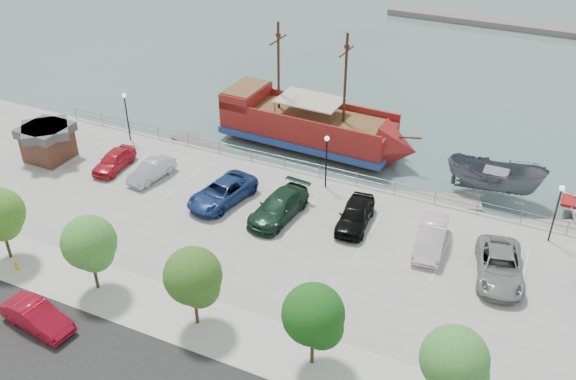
% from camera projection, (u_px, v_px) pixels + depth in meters
% --- Properties ---
extents(ground, '(160.00, 160.00, 0.00)m').
position_uv_depth(ground, '(289.00, 244.00, 43.87)').
color(ground, '#42655F').
extents(sidewalk, '(100.00, 4.00, 0.05)m').
position_uv_depth(sidewalk, '(213.00, 328.00, 35.66)').
color(sidewalk, beige).
rests_on(sidewalk, land_slab).
extents(seawall_railing, '(50.00, 0.06, 1.00)m').
position_uv_depth(seawall_railing, '(332.00, 173.00, 49.05)').
color(seawall_railing, slate).
rests_on(seawall_railing, land_slab).
extents(far_shore, '(40.00, 3.00, 0.80)m').
position_uv_depth(far_shore, '(540.00, 28.00, 82.28)').
color(far_shore, slate).
rests_on(far_shore, ground).
extents(pirate_ship, '(17.64, 5.45, 11.06)m').
position_uv_depth(pirate_ship, '(321.00, 130.00, 54.56)').
color(pirate_ship, maroon).
rests_on(pirate_ship, ground).
extents(patrol_boat, '(7.39, 3.01, 2.82)m').
position_uv_depth(patrol_boat, '(495.00, 180.00, 48.32)').
color(patrol_boat, '#555A64').
rests_on(patrol_boat, ground).
extents(dock_west, '(6.47, 3.85, 0.36)m').
position_uv_depth(dock_west, '(201.00, 147.00, 55.40)').
color(dock_west, '#665F54').
rests_on(dock_west, ground).
extents(dock_mid, '(7.33, 4.14, 0.40)m').
position_uv_depth(dock_mid, '(433.00, 201.00, 48.08)').
color(dock_mid, gray).
rests_on(dock_mid, ground).
extents(dock_east, '(7.19, 4.56, 0.40)m').
position_uv_depth(dock_east, '(552.00, 230.00, 45.01)').
color(dock_east, gray).
rests_on(dock_east, ground).
extents(shed, '(3.55, 3.55, 2.87)m').
position_uv_depth(shed, '(48.00, 141.00, 51.30)').
color(shed, '#553122').
rests_on(shed, land_slab).
extents(street_sedan, '(4.69, 2.14, 1.49)m').
position_uv_depth(street_sedan, '(37.00, 317.00, 35.37)').
color(street_sedan, '#A70C1F').
rests_on(street_sedan, street).
extents(fire_hydrant, '(0.23, 0.23, 0.66)m').
position_uv_depth(fire_hydrant, '(17.00, 266.00, 39.76)').
color(fire_hydrant, '#DEBD0C').
rests_on(fire_hydrant, sidewalk).
extents(lamp_post_left, '(0.36, 0.36, 4.28)m').
position_uv_depth(lamp_post_left, '(126.00, 108.00, 53.25)').
color(lamp_post_left, black).
rests_on(lamp_post_left, land_slab).
extents(lamp_post_mid, '(0.36, 0.36, 4.28)m').
position_uv_depth(lamp_post_mid, '(327.00, 153.00, 46.77)').
color(lamp_post_mid, black).
rests_on(lamp_post_mid, land_slab).
extents(lamp_post_right, '(0.36, 0.36, 4.28)m').
position_uv_depth(lamp_post_right, '(558.00, 204.00, 41.02)').
color(lamp_post_right, black).
rests_on(lamp_post_right, land_slab).
extents(tree_b, '(3.30, 3.20, 5.00)m').
position_uv_depth(tree_b, '(0.00, 216.00, 39.20)').
color(tree_b, '#473321').
rests_on(tree_b, sidewalk).
extents(tree_c, '(3.30, 3.20, 5.00)m').
position_uv_depth(tree_c, '(90.00, 245.00, 36.68)').
color(tree_c, '#473321').
rests_on(tree_c, sidewalk).
extents(tree_d, '(3.30, 3.20, 5.00)m').
position_uv_depth(tree_d, '(195.00, 279.00, 34.17)').
color(tree_d, '#473321').
rests_on(tree_d, sidewalk).
extents(tree_e, '(3.30, 3.20, 5.00)m').
position_uv_depth(tree_e, '(315.00, 318.00, 31.65)').
color(tree_e, '#473321').
rests_on(tree_e, sidewalk).
extents(tree_f, '(3.30, 3.20, 5.00)m').
position_uv_depth(tree_f, '(457.00, 363.00, 29.13)').
color(tree_f, '#473321').
rests_on(tree_f, sidewalk).
extents(parked_car_a, '(2.12, 4.49, 1.49)m').
position_uv_depth(parked_car_a, '(114.00, 160.00, 50.28)').
color(parked_car_a, red).
rests_on(parked_car_a, land_slab).
extents(parked_car_b, '(2.02, 4.35, 1.38)m').
position_uv_depth(parked_car_b, '(152.00, 171.00, 49.03)').
color(parked_car_b, '#A6ABB0').
rests_on(parked_car_b, land_slab).
extents(parked_car_c, '(3.66, 6.15, 1.60)m').
position_uv_depth(parked_car_c, '(222.00, 192.00, 46.18)').
color(parked_car_c, navy).
rests_on(parked_car_c, land_slab).
extents(parked_car_d, '(2.92, 5.96, 1.67)m').
position_uv_depth(parked_car_d, '(279.00, 207.00, 44.52)').
color(parked_car_d, '#153221').
rests_on(parked_car_d, land_slab).
extents(parked_car_e, '(2.45, 5.08, 1.67)m').
position_uv_depth(parked_car_e, '(355.00, 215.00, 43.70)').
color(parked_car_e, black).
rests_on(parked_car_e, land_slab).
extents(parked_car_f, '(2.32, 5.21, 1.66)m').
position_uv_depth(parked_car_f, '(431.00, 237.00, 41.50)').
color(parked_car_f, white).
rests_on(parked_car_f, land_slab).
extents(parked_car_g, '(3.84, 6.27, 1.62)m').
position_uv_depth(parked_car_g, '(500.00, 266.00, 38.98)').
color(parked_car_g, gray).
rests_on(parked_car_g, land_slab).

